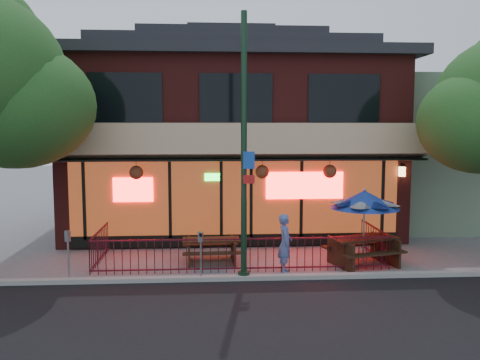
{
  "coord_description": "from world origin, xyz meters",
  "views": [
    {
      "loc": [
        -0.96,
        -13.63,
        4.08
      ],
      "look_at": [
        0.05,
        2.0,
        2.41
      ],
      "focal_mm": 38.0,
      "sensor_mm": 36.0,
      "label": 1
    }
  ],
  "objects_px": {
    "parking_meter_near": "(201,248)",
    "picnic_table_left": "(211,247)",
    "parking_meter_far": "(68,247)",
    "patio_umbrella": "(365,199)",
    "pedestrian": "(285,243)",
    "picnic_table_right": "(363,247)",
    "street_light": "(244,162)"
  },
  "relations": [
    {
      "from": "parking_meter_near",
      "to": "picnic_table_left",
      "type": "bearing_deg",
      "value": 80.69
    },
    {
      "from": "parking_meter_near",
      "to": "parking_meter_far",
      "type": "height_order",
      "value": "parking_meter_far"
    },
    {
      "from": "patio_umbrella",
      "to": "pedestrian",
      "type": "height_order",
      "value": "patio_umbrella"
    },
    {
      "from": "pedestrian",
      "to": "patio_umbrella",
      "type": "bearing_deg",
      "value": -71.71
    },
    {
      "from": "picnic_table_right",
      "to": "pedestrian",
      "type": "relative_size",
      "value": 1.39
    },
    {
      "from": "pedestrian",
      "to": "parking_meter_near",
      "type": "distance_m",
      "value": 2.41
    },
    {
      "from": "patio_umbrella",
      "to": "picnic_table_left",
      "type": "bearing_deg",
      "value": 172.5
    },
    {
      "from": "street_light",
      "to": "patio_umbrella",
      "type": "bearing_deg",
      "value": 17.04
    },
    {
      "from": "street_light",
      "to": "picnic_table_right",
      "type": "distance_m",
      "value": 4.57
    },
    {
      "from": "picnic_table_right",
      "to": "parking_meter_near",
      "type": "relative_size",
      "value": 1.76
    },
    {
      "from": "street_light",
      "to": "picnic_table_left",
      "type": "xyz_separation_m",
      "value": [
        -0.86,
        1.69,
        -2.67
      ]
    },
    {
      "from": "picnic_table_left",
      "to": "patio_umbrella",
      "type": "relative_size",
      "value": 0.76
    },
    {
      "from": "picnic_table_right",
      "to": "patio_umbrella",
      "type": "relative_size",
      "value": 1.01
    },
    {
      "from": "picnic_table_left",
      "to": "patio_umbrella",
      "type": "distance_m",
      "value": 4.73
    },
    {
      "from": "patio_umbrella",
      "to": "parking_meter_near",
      "type": "distance_m",
      "value": 5.01
    },
    {
      "from": "parking_meter_far",
      "to": "pedestrian",
      "type": "bearing_deg",
      "value": 4.94
    },
    {
      "from": "picnic_table_left",
      "to": "parking_meter_near",
      "type": "bearing_deg",
      "value": -99.31
    },
    {
      "from": "street_light",
      "to": "picnic_table_right",
      "type": "xyz_separation_m",
      "value": [
        3.6,
        1.1,
        -2.59
      ]
    },
    {
      "from": "pedestrian",
      "to": "parking_meter_near",
      "type": "relative_size",
      "value": 1.26
    },
    {
      "from": "picnic_table_right",
      "to": "parking_meter_far",
      "type": "relative_size",
      "value": 1.69
    },
    {
      "from": "pedestrian",
      "to": "parking_meter_far",
      "type": "distance_m",
      "value": 5.81
    },
    {
      "from": "picnic_table_left",
      "to": "patio_umbrella",
      "type": "height_order",
      "value": "patio_umbrella"
    },
    {
      "from": "parking_meter_near",
      "to": "parking_meter_far",
      "type": "xyz_separation_m",
      "value": [
        -3.45,
        0.08,
        0.04
      ]
    },
    {
      "from": "picnic_table_left",
      "to": "parking_meter_far",
      "type": "distance_m",
      "value": 4.13
    },
    {
      "from": "picnic_table_right",
      "to": "parking_meter_near",
      "type": "distance_m",
      "value": 4.9
    },
    {
      "from": "picnic_table_right",
      "to": "patio_umbrella",
      "type": "distance_m",
      "value": 1.4
    },
    {
      "from": "pedestrian",
      "to": "parking_meter_far",
      "type": "bearing_deg",
      "value": 99.27
    },
    {
      "from": "picnic_table_left",
      "to": "parking_meter_far",
      "type": "bearing_deg",
      "value": -155.74
    },
    {
      "from": "pedestrian",
      "to": "parking_meter_near",
      "type": "height_order",
      "value": "pedestrian"
    },
    {
      "from": "picnic_table_right",
      "to": "street_light",
      "type": "bearing_deg",
      "value": -162.96
    },
    {
      "from": "street_light",
      "to": "picnic_table_left",
      "type": "distance_m",
      "value": 3.28
    },
    {
      "from": "street_light",
      "to": "pedestrian",
      "type": "distance_m",
      "value": 2.65
    }
  ]
}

